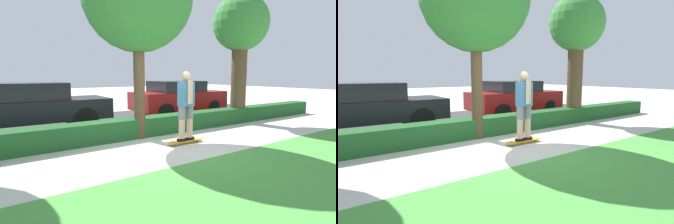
{
  "view_description": "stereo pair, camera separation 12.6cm",
  "coord_description": "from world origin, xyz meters",
  "views": [
    {
      "loc": [
        -3.55,
        -4.88,
        1.74
      ],
      "look_at": [
        0.2,
        0.6,
        0.79
      ],
      "focal_mm": 28.0,
      "sensor_mm": 36.0,
      "label": 1
    },
    {
      "loc": [
        -3.65,
        -4.81,
        1.74
      ],
      "look_at": [
        0.2,
        0.6,
        0.79
      ],
      "focal_mm": 28.0,
      "sensor_mm": 36.0,
      "label": 2
    }
  ],
  "objects": [
    {
      "name": "skater_person",
      "position": [
        0.5,
        0.24,
        1.01
      ],
      "size": [
        0.51,
        0.45,
        1.75
      ],
      "color": "black",
      "rests_on": "skateboard"
    },
    {
      "name": "skateboard",
      "position": [
        0.5,
        0.24,
        0.07
      ],
      "size": [
        1.02,
        0.24,
        0.08
      ],
      "color": "gold",
      "rests_on": "ground_plane"
    },
    {
      "name": "street_asphalt",
      "position": [
        0.0,
        4.2,
        0.0
      ],
      "size": [
        16.56,
        5.0,
        0.01
      ],
      "color": "#38383A",
      "rests_on": "ground_plane"
    },
    {
      "name": "grass_lawn_strip",
      "position": [
        0.0,
        -3.0,
        0.01
      ],
      "size": [
        16.56,
        4.0,
        0.01
      ],
      "color": "#47933D",
      "rests_on": "ground_plane"
    },
    {
      "name": "hedge_row",
      "position": [
        0.0,
        1.6,
        0.27
      ],
      "size": [
        16.56,
        0.6,
        0.54
      ],
      "color": "#1E5123",
      "rests_on": "ground_plane"
    },
    {
      "name": "parked_car_middle",
      "position": [
        2.92,
        3.83,
        0.8
      ],
      "size": [
        3.88,
        1.87,
        1.49
      ],
      "rotation": [
        0.0,
        0.0,
        -0.02
      ],
      "color": "maroon",
      "rests_on": "ground_plane"
    },
    {
      "name": "tree_far",
      "position": [
        4.0,
        1.6,
        3.34
      ],
      "size": [
        1.97,
        1.97,
        4.55
      ],
      "color": "brown",
      "rests_on": "ground_plane"
    },
    {
      "name": "ground_plane",
      "position": [
        0.0,
        0.0,
        0.0
      ],
      "size": [
        60.0,
        60.0,
        0.0
      ],
      "primitive_type": "plane",
      "color": "beige"
    },
    {
      "name": "parked_car_front",
      "position": [
        -2.66,
        3.82,
        0.81
      ],
      "size": [
        4.66,
        1.83,
        1.51
      ],
      "rotation": [
        0.0,
        0.0,
        -0.02
      ],
      "color": "black",
      "rests_on": "ground_plane"
    }
  ]
}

